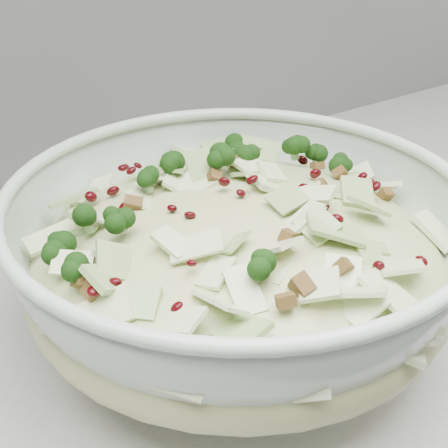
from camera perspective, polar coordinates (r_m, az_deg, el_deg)
name	(u,v)px	position (r m, az deg, el deg)	size (l,w,h in m)	color
mixing_bowl	(238,264)	(0.51, 1.27, -3.70)	(0.48, 0.48, 0.15)	silver
salad	(238,239)	(0.50, 1.30, -1.40)	(0.48, 0.48, 0.15)	#C4CA8A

